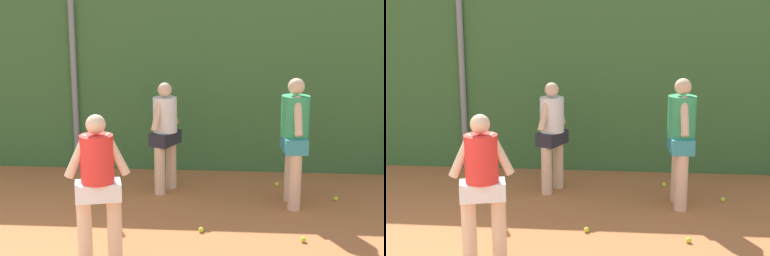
# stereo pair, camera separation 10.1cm
# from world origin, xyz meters

# --- Properties ---
(hedge_fence_backdrop) EXTENTS (18.19, 0.25, 2.83)m
(hedge_fence_backdrop) POSITION_xyz_m (0.00, 5.36, 1.42)
(hedge_fence_backdrop) COLOR #386633
(hedge_fence_backdrop) RESTS_ON ground_plane
(fence_post_center) EXTENTS (0.10, 0.10, 3.04)m
(fence_post_center) POSITION_xyz_m (0.00, 5.19, 1.52)
(fence_post_center) COLOR gray
(fence_post_center) RESTS_ON ground_plane
(player_foreground_near) EXTENTS (0.68, 0.40, 1.67)m
(player_foreground_near) POSITION_xyz_m (1.21, 1.76, 0.94)
(player_foreground_near) COLOR beige
(player_foreground_near) RESTS_ON ground_plane
(player_midcourt) EXTENTS (0.39, 0.82, 1.80)m
(player_midcourt) POSITION_xyz_m (3.48, 3.71, 1.01)
(player_midcourt) COLOR beige
(player_midcourt) RESTS_ON ground_plane
(player_backcourt_far) EXTENTS (0.46, 0.64, 1.65)m
(player_backcourt_far) POSITION_xyz_m (1.64, 4.17, 0.93)
(player_backcourt_far) COLOR beige
(player_backcourt_far) RESTS_ON ground_plane
(tennis_ball_6) EXTENTS (0.07, 0.07, 0.07)m
(tennis_ball_6) POSITION_xyz_m (2.26, 2.65, 0.03)
(tennis_ball_6) COLOR #CCDB33
(tennis_ball_6) RESTS_ON ground_plane
(tennis_ball_7) EXTENTS (0.07, 0.07, 0.07)m
(tennis_ball_7) POSITION_xyz_m (3.33, 4.50, 0.03)
(tennis_ball_7) COLOR #CCDB33
(tennis_ball_7) RESTS_ON ground_plane
(tennis_ball_8) EXTENTS (0.07, 0.07, 0.07)m
(tennis_ball_8) POSITION_xyz_m (4.13, 3.91, 0.03)
(tennis_ball_8) COLOR #CCDB33
(tennis_ball_8) RESTS_ON ground_plane
(tennis_ball_9) EXTENTS (0.07, 0.07, 0.07)m
(tennis_ball_9) POSITION_xyz_m (3.50, 2.46, 0.03)
(tennis_ball_9) COLOR #CCDB33
(tennis_ball_9) RESTS_ON ground_plane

